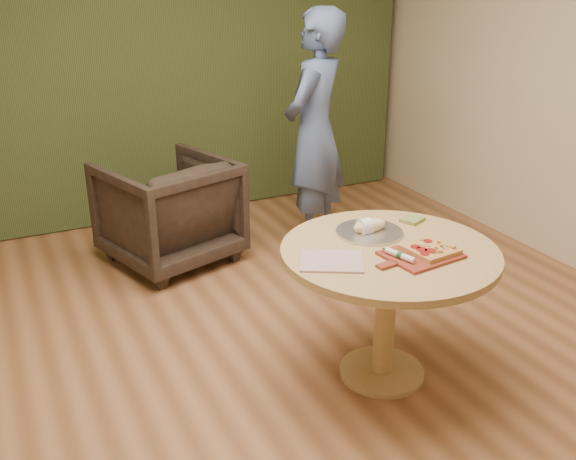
# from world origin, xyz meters

# --- Properties ---
(room_shell) EXTENTS (5.04, 6.04, 2.84)m
(room_shell) POSITION_xyz_m (0.00, 0.00, 1.40)
(room_shell) COLOR #98623C
(room_shell) RESTS_ON ground
(curtain) EXTENTS (4.80, 0.14, 2.78)m
(curtain) POSITION_xyz_m (0.00, 2.90, 1.40)
(curtain) COLOR #2B3819
(curtain) RESTS_ON ground
(pedestal_table) EXTENTS (1.10, 1.10, 0.75)m
(pedestal_table) POSITION_xyz_m (0.48, -0.03, 0.61)
(pedestal_table) COLOR tan
(pedestal_table) RESTS_ON ground
(pizza_paddle) EXTENTS (0.46, 0.32, 0.01)m
(pizza_paddle) POSITION_xyz_m (0.56, -0.18, 0.76)
(pizza_paddle) COLOR maroon
(pizza_paddle) RESTS_ON pedestal_table
(flatbread_pizza) EXTENTS (0.24, 0.24, 0.04)m
(flatbread_pizza) POSITION_xyz_m (0.62, -0.18, 0.78)
(flatbread_pizza) COLOR tan
(flatbread_pizza) RESTS_ON pizza_paddle
(cutlery_roll) EXTENTS (0.07, 0.20, 0.03)m
(cutlery_roll) POSITION_xyz_m (0.44, -0.18, 0.78)
(cutlery_roll) COLOR silver
(cutlery_roll) RESTS_ON pizza_paddle
(newspaper) EXTENTS (0.38, 0.36, 0.01)m
(newspaper) POSITION_xyz_m (0.14, -0.04, 0.76)
(newspaper) COLOR beige
(newspaper) RESTS_ON pedestal_table
(serving_tray) EXTENTS (0.36, 0.36, 0.02)m
(serving_tray) POSITION_xyz_m (0.50, 0.18, 0.76)
(serving_tray) COLOR silver
(serving_tray) RESTS_ON pedestal_table
(bread_roll) EXTENTS (0.19, 0.09, 0.09)m
(bread_roll) POSITION_xyz_m (0.49, 0.18, 0.79)
(bread_roll) COLOR beige
(bread_roll) RESTS_ON serving_tray
(green_packet) EXTENTS (0.15, 0.14, 0.02)m
(green_packet) POSITION_xyz_m (0.81, 0.22, 0.76)
(green_packet) COLOR #5B6B30
(green_packet) RESTS_ON pedestal_table
(armchair) EXTENTS (1.04, 1.00, 0.87)m
(armchair) POSITION_xyz_m (-0.12, 1.90, 0.43)
(armchair) COLOR black
(armchair) RESTS_ON ground
(person_standing) EXTENTS (0.79, 0.75, 1.81)m
(person_standing) POSITION_xyz_m (0.99, 1.72, 0.90)
(person_standing) COLOR #485D89
(person_standing) RESTS_ON ground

